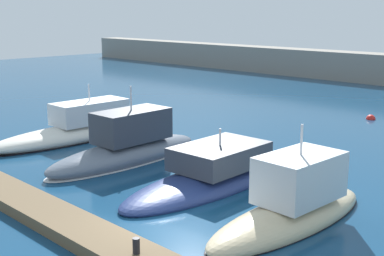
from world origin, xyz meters
name	(u,v)px	position (x,y,z in m)	size (l,w,h in m)	color
ground_plane	(164,233)	(0.00, 0.00, 0.00)	(120.00, 120.00, 0.00)	navy
dock_pier	(111,247)	(0.00, -2.02, 0.20)	(32.33, 1.56, 0.40)	brown
motorboat_ivory_nearest	(79,129)	(-12.44, 5.03, 0.54)	(2.54, 10.00, 3.16)	silver
motorboat_slate_second	(128,147)	(-7.17, 4.24, 0.66)	(2.60, 8.59, 3.77)	slate
motorboat_navy_third	(217,174)	(-2.14, 4.79, 0.34)	(3.31, 9.85, 2.64)	navy
motorboat_sand_fourth	(293,206)	(2.36, 3.58, 0.54)	(2.40, 7.63, 3.68)	beige
mooring_buoy_red	(371,119)	(-3.75, 21.12, 0.00)	(0.59, 0.59, 0.59)	red
dock_bollard	(136,246)	(1.17, -2.02, 0.62)	(0.20, 0.20, 0.44)	black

